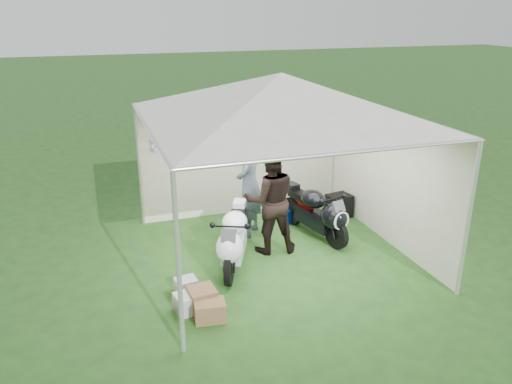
% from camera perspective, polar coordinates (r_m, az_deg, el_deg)
% --- Properties ---
extents(ground, '(80.00, 80.00, 0.00)m').
position_cam_1_polar(ground, '(8.49, 2.59, -7.06)').
color(ground, '#23481B').
rests_on(ground, ground).
extents(canopy_tent, '(5.66, 5.66, 3.00)m').
position_cam_1_polar(canopy_tent, '(7.68, 2.81, 10.36)').
color(canopy_tent, silver).
rests_on(canopy_tent, ground).
extents(motorcycle_white, '(0.95, 1.72, 0.90)m').
position_cam_1_polar(motorcycle_white, '(7.87, -2.57, -5.28)').
color(motorcycle_white, black).
rests_on(motorcycle_white, ground).
extents(motorcycle_black, '(0.67, 1.76, 0.88)m').
position_cam_1_polar(motorcycle_black, '(8.93, 7.07, -2.28)').
color(motorcycle_black, black).
rests_on(motorcycle_black, ground).
extents(paddock_stand, '(0.41, 0.31, 0.28)m').
position_cam_1_polar(paddock_stand, '(9.66, 3.98, -2.64)').
color(paddock_stand, '#0A35BB').
rests_on(paddock_stand, ground).
extents(person_dark_jacket, '(0.99, 0.82, 1.84)m').
position_cam_1_polar(person_dark_jacket, '(8.23, 1.63, -0.92)').
color(person_dark_jacket, black).
rests_on(person_dark_jacket, ground).
extents(person_blue_jacket, '(0.78, 0.85, 1.94)m').
position_cam_1_polar(person_blue_jacket, '(8.84, -0.73, 0.97)').
color(person_blue_jacket, slate).
rests_on(person_blue_jacket, ground).
extents(equipment_box, '(0.51, 0.44, 0.45)m').
position_cam_1_polar(equipment_box, '(9.97, 9.45, -1.57)').
color(equipment_box, black).
rests_on(equipment_box, ground).
extents(crate_0, '(0.45, 0.38, 0.26)m').
position_cam_1_polar(crate_0, '(7.02, -7.55, -12.37)').
color(crate_0, silver).
rests_on(crate_0, ground).
extents(crate_1, '(0.38, 0.38, 0.32)m').
position_cam_1_polar(crate_1, '(7.02, -6.18, -12.05)').
color(crate_1, brown).
rests_on(crate_1, ground).
extents(crate_2, '(0.33, 0.29, 0.22)m').
position_cam_1_polar(crate_2, '(7.43, -8.01, -10.55)').
color(crate_2, '#B3B7BC').
rests_on(crate_2, ground).
extents(crate_3, '(0.44, 0.34, 0.27)m').
position_cam_1_polar(crate_3, '(6.81, -5.30, -13.38)').
color(crate_3, brown).
rests_on(crate_3, ground).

